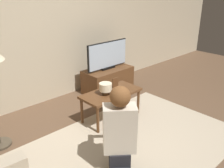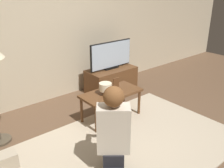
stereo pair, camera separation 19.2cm
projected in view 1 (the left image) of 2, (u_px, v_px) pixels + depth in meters
ground_plane at (130, 146)px, 3.14m from camera, size 10.00×10.00×0.00m
wall_back at (43, 24)px, 3.95m from camera, size 10.00×0.06×2.60m
rug at (130, 146)px, 3.14m from camera, size 2.84×1.84×0.02m
tv_stand at (108, 80)px, 4.67m from camera, size 0.92×0.48×0.44m
tv at (108, 55)px, 4.50m from camera, size 0.90×0.08×0.50m
coffee_table at (111, 95)px, 3.65m from camera, size 0.90×0.43×0.44m
person_kneeling at (120, 130)px, 2.55m from camera, size 0.68×0.75×0.98m
picture_frame at (115, 83)px, 3.77m from camera, size 0.11×0.01×0.15m
table_lamp at (106, 88)px, 3.51m from camera, size 0.18×0.18×0.17m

